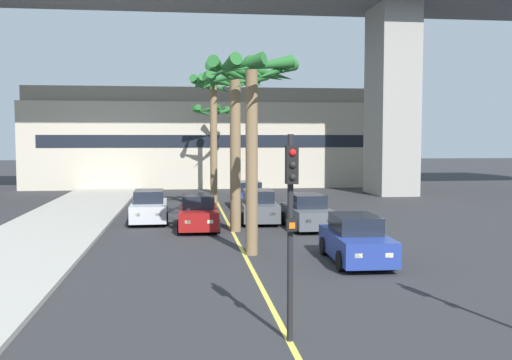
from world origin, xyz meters
TOP-DOWN VIEW (x-y plane):
  - lane_stripe_center at (0.00, 24.00)m, footprint 0.14×56.00m
  - pier_building_backdrop at (0.00, 48.32)m, footprint 29.96×8.04m
  - car_queue_front at (3.56, 15.74)m, footprint 1.93×4.15m
  - car_queue_second at (-1.47, 23.44)m, footprint 1.87×4.12m
  - car_queue_third at (1.53, 25.44)m, footprint 1.96×4.16m
  - car_queue_fourth at (3.47, 23.09)m, footprint 1.93×4.15m
  - car_queue_fifth at (1.64, 31.24)m, footprint 1.87×4.12m
  - car_queue_sixth at (-3.81, 25.97)m, footprint 1.91×4.14m
  - traffic_light_median_near at (0.01, 8.37)m, footprint 0.24×0.37m
  - palm_tree_near_median at (0.09, 41.15)m, footprint 3.32×3.44m
  - palm_tree_mid_median at (-0.49, 28.90)m, footprint 2.70×2.70m
  - palm_tree_far_median at (0.15, 22.65)m, footprint 2.95×3.07m
  - palm_tree_farthest_median at (0.25, 17.32)m, footprint 3.29×3.33m

SIDE VIEW (x-z plane):
  - lane_stripe_center at x=0.00m, z-range 0.00..0.01m
  - car_queue_front at x=3.56m, z-range -0.06..1.50m
  - car_queue_second at x=-1.47m, z-range -0.06..1.50m
  - car_queue_third at x=1.53m, z-range -0.06..1.50m
  - car_queue_fourth at x=3.47m, z-range -0.06..1.50m
  - car_queue_fifth at x=1.64m, z-range -0.06..1.50m
  - car_queue_sixth at x=-3.81m, z-range -0.06..1.50m
  - traffic_light_median_near at x=0.01m, z-range 0.61..4.81m
  - pier_building_backdrop at x=0.00m, z-range -0.06..8.14m
  - palm_tree_far_median at x=0.15m, z-range 1.80..8.94m
  - palm_tree_near_median at x=0.09m, z-range 2.09..8.75m
  - palm_tree_farthest_median at x=0.25m, z-range 2.21..9.20m
  - palm_tree_mid_median at x=-0.49m, z-range 2.34..9.95m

